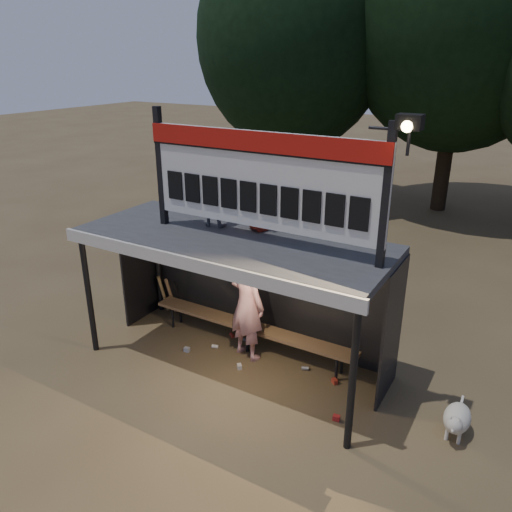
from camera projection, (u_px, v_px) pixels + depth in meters
The scene contains 12 objects.
ground at pixel (234, 363), 8.63m from camera, with size 80.00×80.00×0.00m, color brown.
player at pixel (247, 304), 8.49m from camera, with size 0.74×0.48×2.02m, color white.
child_a at pixel (212, 196), 8.12m from camera, with size 0.48×0.38×0.99m, color slate.
child_b at pixel (258, 202), 7.91m from camera, with size 0.46×0.30×0.94m, color #AE2A1A.
dugout_shelter at pixel (241, 260), 8.14m from camera, with size 5.10×2.08×2.32m.
scoreboard_assembly at pixel (263, 177), 7.12m from camera, with size 4.10×0.27×1.99m.
bench at pixel (251, 327), 8.91m from camera, with size 4.00×0.35×0.48m.
tree_left at pixel (294, 38), 16.46m from camera, with size 6.46×6.46×9.27m.
tree_mid at pixel (465, 13), 15.07m from camera, with size 7.22×7.22×10.36m.
dog at pixel (457, 419), 6.88m from camera, with size 0.36×0.81×0.49m.
bats at pixel (171, 296), 10.09m from camera, with size 0.49×0.33×0.84m.
litter at pixel (259, 362), 8.60m from camera, with size 3.11×1.29×0.08m.
Camera 1 is at (4.04, -6.12, 4.93)m, focal length 35.00 mm.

